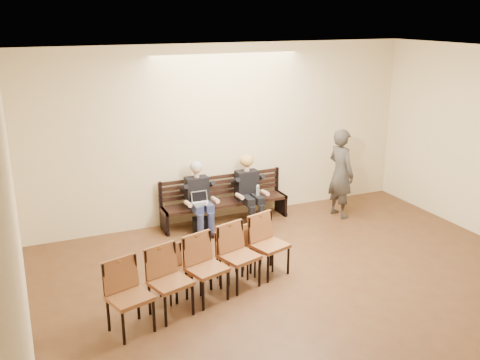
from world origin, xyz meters
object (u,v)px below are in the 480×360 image
at_px(laptop, 202,205).
at_px(passerby, 341,167).
at_px(seated_woman, 249,191).
at_px(bench, 225,212).
at_px(water_bottle, 258,197).
at_px(chair_row_back, 219,261).
at_px(chair_row_front, 207,269).
at_px(seated_man, 199,197).
at_px(bag, 202,225).

distance_m(laptop, passerby, 2.97).
bearing_deg(passerby, seated_woman, 68.63).
height_order(bench, water_bottle, water_bottle).
bearing_deg(chair_row_back, water_bottle, 39.85).
xyz_separation_m(laptop, water_bottle, (1.18, 0.01, 0.00)).
height_order(passerby, chair_row_front, passerby).
distance_m(bench, passerby, 2.52).
xyz_separation_m(laptop, chair_row_front, (-0.78, -2.38, -0.07)).
bearing_deg(seated_woman, seated_man, 180.00).
relative_size(bench, laptop, 8.26).
height_order(seated_woman, passerby, passerby).
height_order(water_bottle, chair_row_front, chair_row_front).
bearing_deg(passerby, water_bottle, 74.44).
bearing_deg(seated_woman, bag, -173.40).
bearing_deg(laptop, seated_woman, 3.18).
bearing_deg(chair_row_back, laptop, 66.25).
bearing_deg(laptop, bag, 64.68).
distance_m(bench, laptop, 0.78).
bearing_deg(bench, laptop, -150.83).
xyz_separation_m(laptop, chair_row_back, (-0.44, -1.99, -0.17)).
distance_m(laptop, chair_row_back, 2.05).
bearing_deg(chair_row_back, bench, 54.42).
bearing_deg(laptop, bench, 20.67).
bearing_deg(passerby, bench, 68.64).
bearing_deg(laptop, passerby, -13.55).
xyz_separation_m(water_bottle, bag, (-1.14, 0.09, -0.43)).
bearing_deg(bench, seated_woman, -14.56).
distance_m(water_bottle, chair_row_front, 3.09).
distance_m(seated_man, laptop, 0.24).
height_order(water_bottle, bag, water_bottle).
distance_m(bag, chair_row_back, 2.16).
height_order(laptop, chair_row_front, chair_row_front).
xyz_separation_m(water_bottle, passerby, (1.74, -0.27, 0.49)).
distance_m(bench, seated_man, 0.75).
bearing_deg(bag, chair_row_front, -108.08).
height_order(seated_man, bag, seated_man).
bearing_deg(laptop, chair_row_front, -116.64).
bearing_deg(chair_row_front, bench, 45.97).
bearing_deg(chair_row_back, chair_row_front, -142.62).
bearing_deg(water_bottle, bag, 175.54).
relative_size(seated_woman, water_bottle, 5.54).
height_order(bench, bag, bench).
relative_size(seated_man, water_bottle, 5.69).
distance_m(water_bottle, chair_row_back, 2.58).
height_order(passerby, chair_row_back, passerby).
height_order(bench, seated_man, seated_man).
xyz_separation_m(seated_woman, water_bottle, (0.10, -0.21, -0.07)).
distance_m(seated_man, bag, 0.54).
xyz_separation_m(bag, passerby, (2.89, -0.36, 0.92)).
relative_size(laptop, passerby, 0.15).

